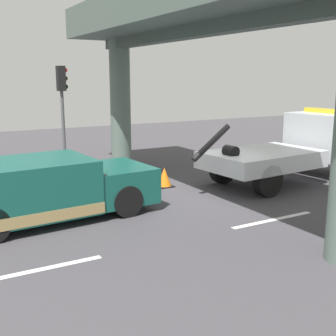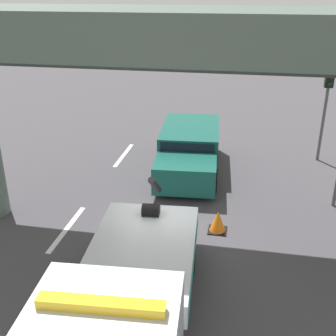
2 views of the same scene
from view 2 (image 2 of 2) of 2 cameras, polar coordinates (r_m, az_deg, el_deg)
The scene contains 8 objects.
ground_plane at distance 12.22m, azimuth -0.57°, elevation -9.79°, with size 60.00×40.00×0.10m, color #423F44.
lane_stripe_west at distance 18.04m, azimuth -6.02°, elevation 1.78°, with size 2.60×0.16×0.01m, color silver.
lane_stripe_mid at distance 13.02m, azimuth -13.54°, elevation -7.98°, with size 2.60×0.16×0.01m, color silver.
tow_truck_white at distance 8.33m, azimuth -5.95°, elevation -17.68°, with size 7.32×2.81×2.46m.
towed_van_green at distance 16.30m, azimuth 2.91°, elevation 2.39°, with size 5.34×2.54×1.58m.
overpass_structure at distance 10.77m, azimuth -0.16°, elevation 15.95°, with size 3.60×13.05×6.17m.
traffic_light_near at distance 17.66m, azimuth 20.85°, elevation 9.68°, with size 0.39×0.32×3.93m.
traffic_cone_orange at distance 12.48m, azimuth 6.78°, elevation -7.26°, with size 0.55×0.55×0.65m.
Camera 2 is at (9.99, 2.04, 6.69)m, focal length 44.93 mm.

